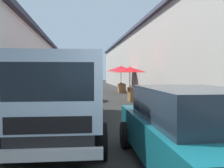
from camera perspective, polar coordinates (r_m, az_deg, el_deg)
ground at (r=15.74m, az=-3.66°, el=-3.57°), size 90.00×90.00×0.00m
building_right_concrete at (r=19.70m, az=17.01°, el=5.91°), size 49.80×7.50×5.72m
fruit_stall_far_right at (r=22.03m, az=-10.72°, el=2.49°), size 2.68×2.68×2.15m
fruit_stall_mid_lane at (r=14.10m, az=4.66°, el=2.04°), size 2.10×2.10×2.16m
fruit_stall_near_left at (r=9.88m, az=-10.40°, el=2.62°), size 2.63×2.63×2.24m
fruit_stall_far_left at (r=20.38m, az=2.26°, el=3.33°), size 2.67×2.67×2.43m
fruit_stall_near_right at (r=14.53m, az=-11.45°, el=2.47°), size 2.76×2.76×2.16m
hatchback_car at (r=4.23m, az=18.58°, el=-10.50°), size 3.95×1.99×1.45m
delivery_truck at (r=5.27m, az=-12.63°, el=-4.52°), size 5.00×2.16×2.08m
vendor_by_crates at (r=19.41m, az=-10.74°, el=0.30°), size 0.63×0.29×1.61m
vendor_in_shade at (r=9.78m, az=-18.88°, el=-2.06°), size 0.50×0.45×1.60m
parked_scooter at (r=12.08m, az=-10.28°, el=-3.34°), size 1.68×0.50×1.14m
plastic_stool at (r=8.27m, az=21.53°, el=-7.06°), size 0.30×0.30×0.43m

